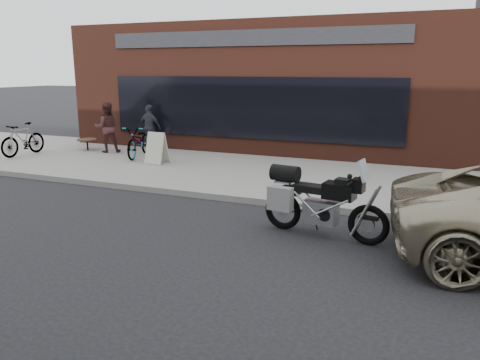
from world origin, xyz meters
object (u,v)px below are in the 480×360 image
Objects in this scene: bicycle_front at (139,141)px; sandwich_sign at (157,148)px; motorcycle at (315,201)px; cafe_patron_right at (150,127)px; cafe_table at (87,140)px; bicycle_rear at (23,139)px; cafe_patron_left at (107,127)px.

bicycle_front is 2.04× the size of sandwich_sign.
cafe_patron_right reaches higher than motorcycle.
bicycle_front is (-6.93, 4.70, 0.02)m from motorcycle.
cafe_table is 0.43× the size of cafe_patron_right.
cafe_patron_right is at bearing 38.52° from bicycle_rear.
cafe_patron_right is (-7.34, 6.00, 0.31)m from motorcycle.
bicycle_front is at bearing 131.69° from cafe_patron_left.
cafe_patron_right is at bearing 92.82° from bicycle_front.
cafe_table is at bearing 52.78° from bicycle_rear.
bicycle_front is at bearing 154.62° from motorcycle.
motorcycle is 1.37× the size of cafe_patron_left.
motorcycle reaches higher than bicycle_rear.
cafe_patron_right is (3.28, 2.53, 0.26)m from bicycle_rear.
bicycle_rear is 1.11× the size of cafe_patron_right.
bicycle_front is 1.54m from cafe_patron_left.
sandwich_sign reaches higher than cafe_table.
bicycle_rear is 2.06m from cafe_table.
sandwich_sign is at bearing 134.71° from cafe_patron_right.
cafe_patron_left is at bearing 153.37° from bicycle_front.
motorcycle is at bearing -30.33° from sandwich_sign.
cafe_patron_left is at bearing 162.99° from sandwich_sign.
bicycle_front is at bearing 114.79° from cafe_patron_right.
bicycle_front is 1.13× the size of cafe_patron_left.
motorcycle is 9.49m from cafe_patron_right.
cafe_table is (-2.43, 0.38, -0.15)m from bicycle_front.
cafe_table is (-9.36, 5.08, -0.13)m from motorcycle.
bicycle_rear is 1.88× the size of sandwich_sign.
sandwich_sign is 2.79m from cafe_patron_left.
bicycle_front reaches higher than cafe_table.
bicycle_rear is 1.04× the size of cafe_patron_left.
bicycle_front is 3.89m from bicycle_rear.
cafe_table is 1.08m from cafe_patron_left.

